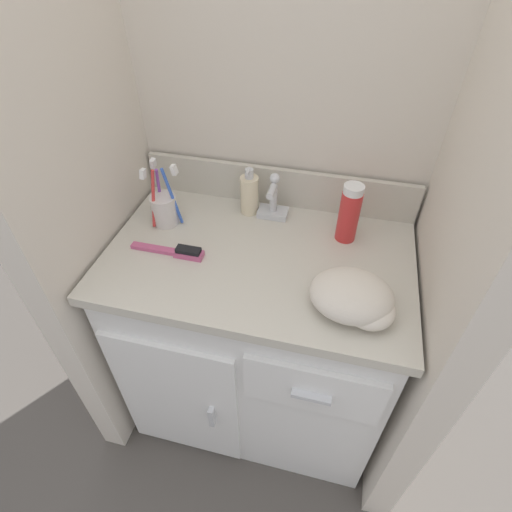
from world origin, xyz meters
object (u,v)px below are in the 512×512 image
(shaving_cream_can, at_px, (349,213))
(hairbrush, at_px, (177,251))
(toothbrush_cup, at_px, (164,208))
(soap_dispenser, at_px, (249,194))
(hand_towel, at_px, (355,298))

(shaving_cream_can, xyz_separation_m, hairbrush, (-0.44, -0.18, -0.08))
(toothbrush_cup, xyz_separation_m, soap_dispenser, (0.23, 0.11, 0.01))
(shaving_cream_can, height_order, hand_towel, shaving_cream_can)
(soap_dispenser, bearing_deg, shaving_cream_can, -11.12)
(toothbrush_cup, height_order, shaving_cream_can, toothbrush_cup)
(soap_dispenser, distance_m, hairbrush, 0.28)
(toothbrush_cup, height_order, hairbrush, toothbrush_cup)
(toothbrush_cup, bearing_deg, soap_dispenser, 26.18)
(toothbrush_cup, distance_m, shaving_cream_can, 0.53)
(hand_towel, bearing_deg, toothbrush_cup, 159.43)
(toothbrush_cup, bearing_deg, shaving_cream_can, 5.87)
(soap_dispenser, relative_size, hairbrush, 0.73)
(shaving_cream_can, relative_size, hand_towel, 0.87)
(toothbrush_cup, distance_m, soap_dispenser, 0.25)
(hairbrush, bearing_deg, soap_dispenser, 59.71)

